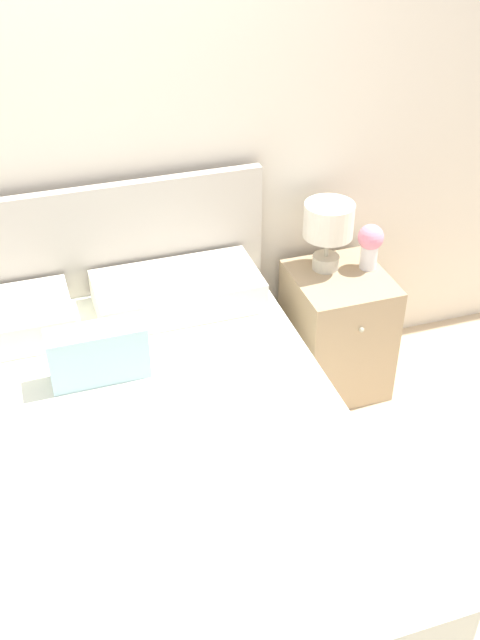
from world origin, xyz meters
The scene contains 6 objects.
ground_plane centered at (0.00, 0.00, 0.00)m, with size 12.00×12.00×0.00m, color #CCB28E.
wall_back centered at (0.00, 0.07, 1.30)m, with size 8.00×0.06×2.60m.
bed centered at (0.00, -0.92, 0.33)m, with size 1.71×1.98×1.12m.
nightstand centered at (1.18, -0.25, 0.31)m, with size 0.44×0.49×0.62m.
table_lamp centered at (1.14, -0.16, 0.85)m, with size 0.23×0.23×0.33m.
flower_vase centered at (1.33, -0.21, 0.75)m, with size 0.12×0.12×0.22m.
Camera 1 is at (-0.19, -2.91, 2.44)m, focal length 42.00 mm.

